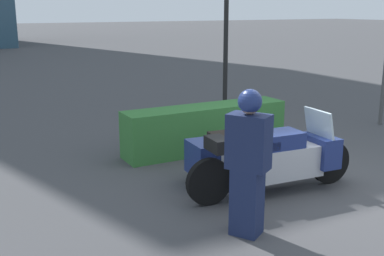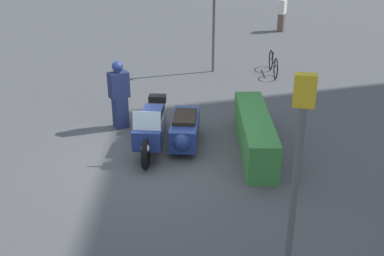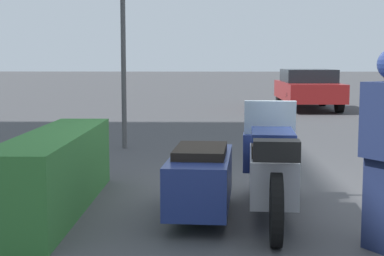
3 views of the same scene
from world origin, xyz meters
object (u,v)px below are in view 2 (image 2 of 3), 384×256
traffic_light_far (214,2)px  pedestrian_bystander (282,13)px  officer_rider (119,93)px  traffic_light_near (298,160)px  hedge_bush_curbside (255,133)px  bicycle_parked (273,64)px  police_motorcycle (169,129)px

traffic_light_far → pedestrian_bystander: size_ratio=2.21×
officer_rider → traffic_light_near: size_ratio=0.53×
hedge_bush_curbside → bicycle_parked: 5.76m
hedge_bush_curbside → bicycle_parked: size_ratio=1.89×
police_motorcycle → traffic_light_near: (4.63, 1.81, 1.69)m
traffic_light_near → bicycle_parked: 10.34m
traffic_light_near → pedestrian_bystander: size_ratio=2.05×
traffic_light_far → bicycle_parked: traffic_light_far is taller
police_motorcycle → officer_rider: (-1.12, -1.25, 0.44)m
officer_rider → traffic_light_far: 5.34m
officer_rider → traffic_light_near: 6.63m
officer_rider → hedge_bush_curbside: 3.45m
police_motorcycle → hedge_bush_curbside: 1.93m
traffic_light_far → pedestrian_bystander: 6.93m
hedge_bush_curbside → traffic_light_near: size_ratio=0.96×
pedestrian_bystander → police_motorcycle: bearing=95.1°
pedestrian_bystander → bicycle_parked: size_ratio=0.96×
police_motorcycle → traffic_light_far: size_ratio=0.76×
officer_rider → traffic_light_near: traffic_light_near is taller
hedge_bush_curbside → traffic_light_near: 4.80m
officer_rider → pedestrian_bystander: bearing=119.3°
traffic_light_far → bicycle_parked: 2.80m
traffic_light_near → police_motorcycle: bearing=32.4°
hedge_bush_curbside → traffic_light_far: (-5.79, -0.67, 1.88)m
hedge_bush_curbside → officer_rider: bearing=-112.0°
bicycle_parked → pedestrian_bystander: bearing=167.5°
officer_rider → hedge_bush_curbside: (1.28, 3.17, -0.49)m
officer_rider → pedestrian_bystander: size_ratio=1.08×
hedge_bush_curbside → traffic_light_near: bearing=-1.5°
traffic_light_far → traffic_light_near: bearing=-0.6°
officer_rider → traffic_light_far: traffic_light_far is taller
traffic_light_far → pedestrian_bystander: bearing=147.1°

